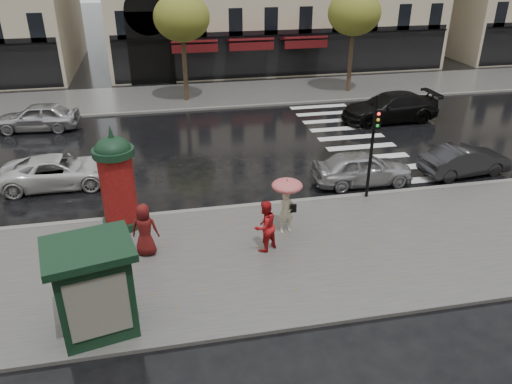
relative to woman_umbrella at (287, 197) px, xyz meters
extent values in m
plane|color=black|center=(-0.16, -0.84, -1.46)|extent=(160.00, 160.00, 0.00)
cube|color=#474744|center=(-0.16, -1.34, -1.40)|extent=(90.00, 7.00, 0.12)
cube|color=#474744|center=(-0.16, 18.16, -1.40)|extent=(90.00, 6.00, 0.12)
cube|color=slate|center=(-0.16, 2.16, -1.39)|extent=(90.00, 0.25, 0.14)
cube|color=slate|center=(-0.16, 15.16, -1.39)|extent=(90.00, 0.25, 0.14)
cube|color=silver|center=(5.84, 8.76, -1.45)|extent=(3.60, 11.75, 0.01)
cylinder|color=#38281C|center=(-2.16, 17.16, 1.14)|extent=(0.28, 0.28, 5.20)
ellipsoid|color=#565F1E|center=(-2.16, 17.16, 3.74)|extent=(3.40, 3.40, 2.89)
cylinder|color=#38281C|center=(8.84, 17.16, 1.14)|extent=(0.28, 0.28, 5.20)
ellipsoid|color=#565F1E|center=(8.84, 17.16, 3.74)|extent=(3.40, 3.40, 2.89)
imported|color=beige|center=(0.00, 0.00, -0.58)|extent=(0.63, 0.49, 1.52)
cylinder|color=black|center=(0.00, 0.00, -0.07)|extent=(0.02, 0.02, 0.96)
ellipsoid|color=#C12452|center=(0.00, 0.00, 0.44)|extent=(1.06, 1.06, 0.37)
cone|color=black|center=(0.00, 0.00, 0.65)|extent=(0.04, 0.04, 0.08)
cube|color=black|center=(0.22, -0.06, -0.42)|extent=(0.22, 0.10, 0.28)
imported|color=red|center=(-0.98, -1.00, -0.45)|extent=(1.08, 1.02, 1.77)
imported|color=#561111|center=(-4.80, -0.47, -0.44)|extent=(0.98, 0.75, 1.79)
cylinder|color=black|center=(-5.64, 1.56, -1.19)|extent=(1.37, 1.37, 0.29)
cylinder|color=maroon|center=(-5.64, 1.56, 0.18)|extent=(1.17, 1.17, 2.44)
cylinder|color=black|center=(-5.64, 1.56, 1.50)|extent=(1.41, 1.41, 0.24)
ellipsoid|color=black|center=(-5.64, 1.56, 1.59)|extent=(1.21, 1.21, 0.85)
cone|color=black|center=(-5.64, 1.56, 2.23)|extent=(0.20, 0.20, 0.44)
cylinder|color=black|center=(3.84, 1.96, 0.73)|extent=(0.12, 0.12, 4.13)
cube|color=black|center=(3.83, 1.74, 1.97)|extent=(0.27, 0.20, 0.72)
cube|color=black|center=(-6.03, -3.84, -0.16)|extent=(2.07, 1.81, 2.37)
cube|color=black|center=(-6.03, -3.84, 1.14)|extent=(2.47, 2.22, 0.20)
imported|color=#AFAFB4|center=(4.19, 3.36, -0.74)|extent=(4.24, 1.77, 1.44)
imported|color=black|center=(8.99, 3.36, -0.80)|extent=(4.13, 1.82, 1.32)
imported|color=silver|center=(-8.35, 5.71, -0.81)|extent=(4.68, 2.18, 1.30)
imported|color=black|center=(8.94, 10.91, -0.65)|extent=(5.62, 2.46, 1.61)
imported|color=#B6B5BA|center=(-10.51, 13.28, -0.71)|extent=(4.51, 2.12, 1.49)
camera|label=1|loc=(-4.04, -14.60, 7.79)|focal=35.00mm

